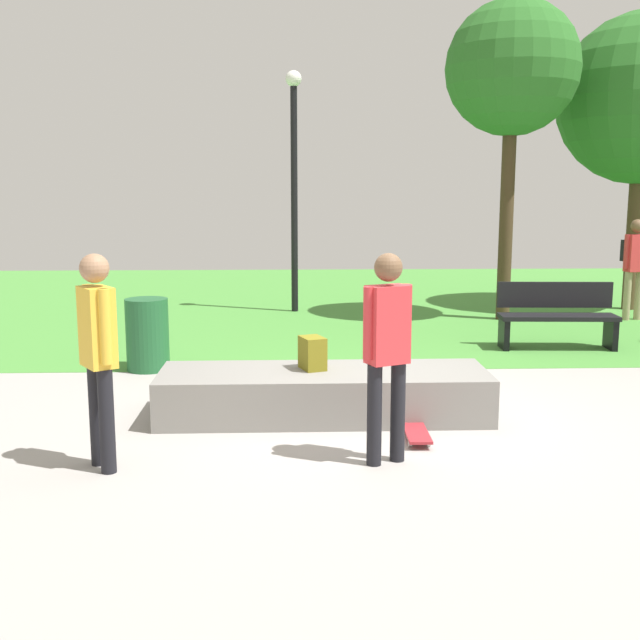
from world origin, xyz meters
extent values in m
plane|color=#9E9993|center=(0.00, 0.00, 0.00)|extent=(28.00, 28.00, 0.00)
cube|color=#478C38|center=(0.00, 8.04, 0.00)|extent=(26.60, 11.92, 0.01)
cube|color=gray|center=(-0.51, 0.16, 0.23)|extent=(3.18, 0.99, 0.46)
cube|color=olive|center=(-0.62, 0.23, 0.62)|extent=(0.28, 0.33, 0.32)
cylinder|color=black|center=(-0.16, -1.19, 0.41)|extent=(0.12, 0.12, 0.83)
cylinder|color=black|center=(0.04, -1.10, 0.41)|extent=(0.12, 0.12, 0.83)
cube|color=red|center=(-0.06, -1.14, 1.14)|extent=(0.37, 0.31, 0.62)
cylinder|color=red|center=(-0.22, -1.21, 1.16)|extent=(0.09, 0.09, 0.57)
cylinder|color=red|center=(0.09, -1.07, 1.16)|extent=(0.09, 0.09, 0.57)
sphere|color=brown|center=(-0.06, -1.14, 1.59)|extent=(0.22, 0.22, 0.22)
cylinder|color=black|center=(-2.26, -1.28, 0.42)|extent=(0.12, 0.12, 0.83)
cylinder|color=black|center=(-2.38, -1.10, 0.42)|extent=(0.12, 0.12, 0.83)
cube|color=gold|center=(-2.32, -1.19, 1.14)|extent=(0.34, 0.38, 0.62)
cylinder|color=gold|center=(-2.22, -1.33, 1.17)|extent=(0.09, 0.09, 0.57)
cylinder|color=gold|center=(-2.41, -1.05, 1.17)|extent=(0.09, 0.09, 0.57)
sphere|color=#9E7556|center=(-2.32, -1.19, 1.60)|extent=(0.22, 0.22, 0.22)
cube|color=#A5262D|center=(0.28, -0.49, 0.07)|extent=(0.21, 0.80, 0.02)
cylinder|color=silver|center=(0.21, -0.20, 0.03)|extent=(0.03, 0.06, 0.06)
cylinder|color=silver|center=(0.37, -0.21, 0.03)|extent=(0.03, 0.06, 0.06)
cylinder|color=silver|center=(0.20, -0.76, 0.03)|extent=(0.03, 0.06, 0.06)
cylinder|color=silver|center=(0.36, -0.77, 0.03)|extent=(0.03, 0.06, 0.06)
cube|color=black|center=(2.86, 3.24, 0.45)|extent=(1.62, 0.52, 0.06)
cube|color=black|center=(2.87, 3.46, 0.73)|extent=(1.60, 0.14, 0.36)
cube|color=black|center=(3.59, 3.20, 0.23)|extent=(0.10, 0.40, 0.45)
cube|color=black|center=(2.12, 3.28, 0.23)|extent=(0.10, 0.40, 0.45)
cylinder|color=#4C3823|center=(5.41, 6.75, 1.43)|extent=(0.25, 0.25, 2.87)
cylinder|color=#42301E|center=(2.77, 5.71, 1.74)|extent=(0.23, 0.23, 3.47)
sphere|color=#286623|center=(2.77, 5.71, 4.12)|extent=(2.17, 2.17, 2.17)
cylinder|color=black|center=(-0.76, 6.71, 1.98)|extent=(0.12, 0.12, 3.95)
sphere|color=silver|center=(-0.76, 6.71, 4.07)|extent=(0.28, 0.28, 0.28)
cylinder|color=#1E592D|center=(-2.58, 2.20, 0.44)|extent=(0.52, 0.52, 0.88)
cylinder|color=tan|center=(5.05, 5.60, 0.41)|extent=(0.12, 0.12, 0.82)
cylinder|color=tan|center=(4.83, 5.55, 0.41)|extent=(0.12, 0.12, 0.82)
cube|color=red|center=(4.94, 5.57, 1.13)|extent=(0.36, 0.26, 0.62)
cylinder|color=red|center=(4.78, 5.54, 1.16)|extent=(0.09, 0.09, 0.57)
sphere|color=brown|center=(4.94, 5.57, 1.58)|extent=(0.22, 0.22, 0.22)
cube|color=black|center=(4.91, 5.73, 1.16)|extent=(0.29, 0.21, 0.36)
camera|label=1|loc=(-0.82, -7.08, 2.19)|focal=43.19mm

